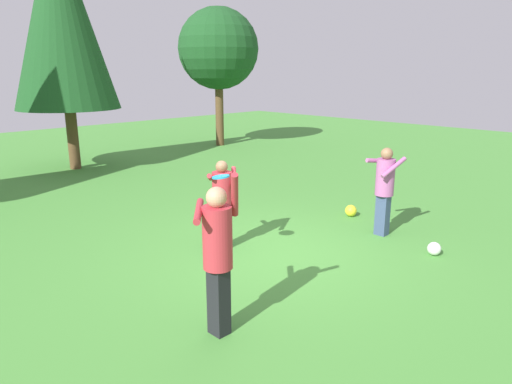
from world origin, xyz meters
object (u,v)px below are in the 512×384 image
ball_yellow (351,211)px  tree_center (60,15)px  ball_white (434,249)px  tree_far_right (218,49)px  person_thrower (218,248)px  person_bystander (385,184)px  frisbee (221,177)px  person_catcher (222,198)px

ball_yellow → tree_center: size_ratio=0.03×
ball_white → tree_center: 12.07m
tree_far_right → person_thrower: bearing=-130.7°
person_bystander → frisbee: bearing=-0.0°
frisbee → tree_center: 9.64m
person_bystander → tree_far_right: bearing=-96.6°
person_thrower → tree_center: tree_center is taller
person_thrower → ball_white: bearing=-58.1°
ball_yellow → tree_far_right: bearing=65.0°
ball_yellow → tree_center: (-1.96, 8.96, 4.43)m
person_catcher → ball_white: size_ratio=6.90×
ball_yellow → person_catcher: bearing=170.0°
ball_white → tree_far_right: (5.16, 11.50, 3.69)m
person_thrower → frisbee: size_ratio=5.43×
frisbee → tree_far_right: 12.48m
person_bystander → ball_white: 1.47m
person_thrower → frisbee: (1.31, 1.46, 0.38)m
person_thrower → person_bystander: (4.39, 0.42, -0.09)m
person_thrower → tree_center: bearing=26.1°
person_thrower → tree_far_right: 14.47m
ball_white → tree_far_right: 13.14m
person_catcher → ball_white: bearing=81.8°
person_thrower → tree_far_right: size_ratio=0.37×
person_bystander → ball_yellow: (0.55, 1.05, -0.86)m
ball_yellow → ball_white: bearing=-110.3°
person_bystander → ball_white: (-0.27, -1.15, -0.87)m
person_catcher → ball_yellow: size_ratio=6.26×
person_bystander → ball_yellow: 1.46m
frisbee → tree_far_right: size_ratio=0.07×
person_bystander → tree_far_right: tree_far_right is taller
ball_white → tree_far_right: tree_far_right is taller
ball_yellow → tree_far_right: (4.34, 9.30, 3.68)m
frisbee → ball_white: 3.80m
person_thrower → ball_white: person_thrower is taller
person_catcher → frisbee: (-0.50, -0.56, 0.54)m
person_catcher → person_bystander: person_bystander is taller
ball_yellow → tree_center: tree_center is taller
person_catcher → person_bystander: (2.57, -1.60, 0.07)m
person_catcher → frisbee: bearing=-0.0°
ball_yellow → ball_white: size_ratio=1.10×
person_thrower → person_catcher: (1.82, 2.02, -0.16)m
frisbee → ball_white: frisbee is taller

